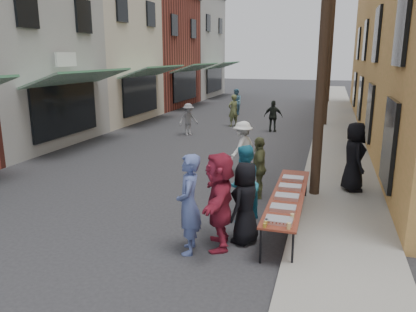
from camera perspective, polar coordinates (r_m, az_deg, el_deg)
The scene contains 27 objects.
ground at distance 9.83m, azimuth -12.41°, elevation -8.80°, with size 120.00×120.00×0.00m, color #28282B.
sidewalk at distance 23.17m, azimuth 17.72°, elevation 4.09°, with size 2.20×60.00×0.10m, color gray.
storefront_row at distance 27.08m, azimuth -16.23°, elevation 14.19°, with size 8.00×37.00×9.00m.
utility_pole_near at distance 10.90m, azimuth 16.17°, elevation 17.39°, with size 0.26×0.26×9.00m, color #2D2116.
utility_pole_mid at distance 22.88m, azimuth 16.75°, elevation 15.25°, with size 0.26×0.26×9.00m, color #2D2116.
utility_pole_far at distance 34.88m, azimuth 16.94°, elevation 14.58°, with size 0.26×0.26×9.00m, color #2D2116.
serving_table at distance 9.23m, azimuth 11.22°, elevation -5.50°, with size 0.70×4.00×0.75m.
catering_tray_sausage at distance 7.67m, azimuth 9.96°, elevation -8.93°, with size 0.50×0.33×0.08m, color maroon.
catering_tray_foil_b at distance 8.27m, azimuth 10.53°, elevation -7.23°, with size 0.50×0.33×0.08m, color #B2B2B7.
catering_tray_buns at distance 8.93m, azimuth 11.04°, elevation -5.65°, with size 0.50×0.33×0.08m, color tan.
catering_tray_foil_d at distance 9.59m, azimuth 11.49°, elevation -4.30°, with size 0.50×0.33×0.08m, color #B2B2B7.
catering_tray_buns_end at distance 10.25m, azimuth 11.87°, elevation -3.11°, with size 0.50×0.33×0.08m, color tan.
condiment_jar_a at distance 7.42m, azimuth 7.96°, elevation -9.65°, with size 0.07×0.07×0.08m, color #A57F26.
condiment_jar_b at distance 7.51m, azimuth 8.09°, elevation -9.35°, with size 0.07×0.07×0.08m, color #A57F26.
condiment_jar_c at distance 7.61m, azimuth 8.21°, elevation -9.06°, with size 0.07×0.07×0.08m, color #A57F26.
cup_stack at distance 7.42m, azimuth 11.28°, elevation -9.64°, with size 0.08×0.08×0.12m, color tan.
guest_front_a at distance 8.28m, azimuth 5.27°, elevation -6.59°, with size 0.83×0.54×1.70m, color black.
guest_front_b at distance 7.80m, azimuth -2.72°, elevation -6.79°, with size 0.72×0.47×1.97m, color #4E5E98.
guest_front_c at distance 9.31m, azimuth 5.02°, elevation -3.91°, with size 0.87×0.68×1.80m, color teal.
guest_front_d at distance 13.09m, azimuth 4.89°, elevation 1.16°, with size 1.11×0.64×1.72m, color white.
guest_front_e at distance 10.93m, azimuth 7.17°, elevation -1.62°, with size 0.98×0.41×1.67m, color brown.
guest_queue_back at distance 8.01m, azimuth 1.62°, elevation -6.28°, with size 1.81×0.58×1.95m, color maroon.
server at distance 11.79m, azimuth 19.85°, elevation -0.10°, with size 0.93×0.61×1.91m, color black.
passerby_left at distance 19.62m, azimuth -2.78°, elevation 5.18°, with size 0.99×0.57×1.53m, color slate.
passerby_mid at distance 20.68m, azimuth 9.16°, elevation 5.54°, with size 0.93×0.39×1.58m, color black.
passerby_right at distance 22.10m, azimuth 3.57°, elevation 6.41°, with size 0.63×0.41×1.73m, color #5C673B.
passerby_far at distance 26.53m, azimuth 3.97°, elevation 7.61°, with size 0.82×0.64×1.69m, color teal.
Camera 1 is at (4.56, -7.87, 3.74)m, focal length 35.00 mm.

